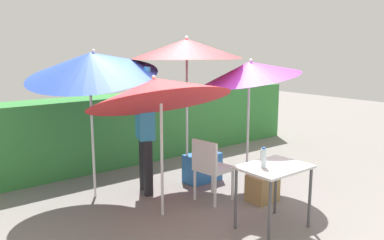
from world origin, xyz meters
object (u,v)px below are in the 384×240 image
object	(u,v)px
umbrella_rainbow	(187,49)
folding_table	(274,174)
person_vendor	(145,131)
chair_plastic	(211,166)
cooler_box	(202,167)
bottle_water	(263,158)
umbrella_orange	(91,64)
crate_cardboard	(262,188)
umbrella_yellow	(157,91)
umbrella_navy	(250,71)

from	to	relation	value
umbrella_rainbow	folding_table	xyz separation A→B (m)	(-0.16, -1.89, -1.44)
person_vendor	chair_plastic	bearing A→B (deg)	-58.79
cooler_box	bottle_water	world-z (taller)	bottle_water
cooler_box	folding_table	bearing A→B (deg)	-102.99
umbrella_orange	crate_cardboard	distance (m)	2.94
chair_plastic	crate_cardboard	world-z (taller)	chair_plastic
umbrella_yellow	crate_cardboard	bearing A→B (deg)	-19.11
umbrella_yellow	chair_plastic	bearing A→B (deg)	-2.58
umbrella_navy	chair_plastic	distance (m)	1.55
chair_plastic	bottle_water	xyz separation A→B (m)	(-0.12, -1.06, 0.38)
umbrella_yellow	umbrella_rainbow	bearing A→B (deg)	36.19
umbrella_orange	chair_plastic	distance (m)	2.16
umbrella_orange	umbrella_yellow	bearing A→B (deg)	-72.39
umbrella_orange	chair_plastic	world-z (taller)	umbrella_orange
person_vendor	cooler_box	world-z (taller)	person_vendor
folding_table	bottle_water	world-z (taller)	bottle_water
umbrella_yellow	bottle_water	size ratio (longest dim) A/B	8.63
umbrella_rainbow	bottle_water	size ratio (longest dim) A/B	9.63
person_vendor	bottle_water	bearing A→B (deg)	-78.14
person_vendor	cooler_box	bearing A→B (deg)	-8.19
person_vendor	umbrella_orange	bearing A→B (deg)	157.48
crate_cardboard	folding_table	bearing A→B (deg)	-130.12
chair_plastic	crate_cardboard	size ratio (longest dim) A/B	2.27
umbrella_orange	umbrella_yellow	size ratio (longest dim) A/B	1.13
umbrella_navy	bottle_water	distance (m)	1.77
umbrella_rainbow	umbrella_orange	size ratio (longest dim) A/B	0.98
umbrella_navy	person_vendor	bearing A→B (deg)	151.12
chair_plastic	umbrella_rainbow	bearing A→B (deg)	76.52
umbrella_orange	cooler_box	bearing A→B (deg)	-14.23
umbrella_rainbow	person_vendor	bearing A→B (deg)	174.01
umbrella_orange	chair_plastic	xyz separation A→B (m)	(1.19, -1.14, -1.41)
umbrella_rainbow	crate_cardboard	xyz separation A→B (m)	(0.39, -1.24, -1.93)
person_vendor	bottle_water	xyz separation A→B (m)	(0.40, -1.92, -0.04)
umbrella_yellow	umbrella_navy	bearing A→B (deg)	2.27
person_vendor	crate_cardboard	xyz separation A→B (m)	(1.10, -1.31, -0.75)
crate_cardboard	bottle_water	world-z (taller)	bottle_water
umbrella_orange	bottle_water	bearing A→B (deg)	-64.11
umbrella_rainbow	crate_cardboard	bearing A→B (deg)	-72.63
umbrella_navy	cooler_box	distance (m)	1.74
umbrella_navy	umbrella_rainbow	bearing A→B (deg)	134.13
umbrella_navy	person_vendor	world-z (taller)	umbrella_navy
crate_cardboard	bottle_water	size ratio (longest dim) A/B	1.63
chair_plastic	crate_cardboard	distance (m)	0.80
umbrella_yellow	crate_cardboard	size ratio (longest dim) A/B	5.29
umbrella_rainbow	crate_cardboard	world-z (taller)	umbrella_rainbow
umbrella_yellow	folding_table	xyz separation A→B (m)	(0.87, -1.14, -0.94)
chair_plastic	person_vendor	bearing A→B (deg)	121.21
umbrella_orange	crate_cardboard	xyz separation A→B (m)	(1.76, -1.59, -1.73)
umbrella_yellow	bottle_water	distance (m)	1.50
umbrella_yellow	cooler_box	xyz separation A→B (m)	(1.29, 0.68, -1.39)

